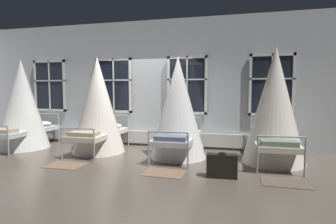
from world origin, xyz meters
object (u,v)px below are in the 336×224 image
Objects in this scene: cot_fourth at (274,107)px; suitcase_dark at (222,166)px; cot_third at (178,109)px; cot_second at (98,106)px; cot_first at (23,105)px.

cot_fourth is 4.48× the size of suitcase_dark.
cot_third reaches higher than suitcase_dark.
cot_second is at bearing 88.28° from cot_fourth.
cot_fourth reaches higher than cot_first.
suitcase_dark is (-1.05, -1.34, -1.02)m from cot_fourth.
cot_third is at bearing -89.92° from cot_second.
cot_second is at bearing 153.86° from suitcase_dark.
cot_fourth is (4.31, -0.03, 0.04)m from cot_second.
cot_fourth is (6.57, 0.05, 0.05)m from cot_first.
cot_third is (4.40, 0.06, -0.02)m from cot_first.
suitcase_dark is at bearing -102.60° from cot_first.
cot_second is at bearing 89.35° from cot_third.
cot_first is at bearing 163.58° from suitcase_dark.
cot_first is 1.01× the size of cot_third.
cot_third is 0.95× the size of cot_fourth.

